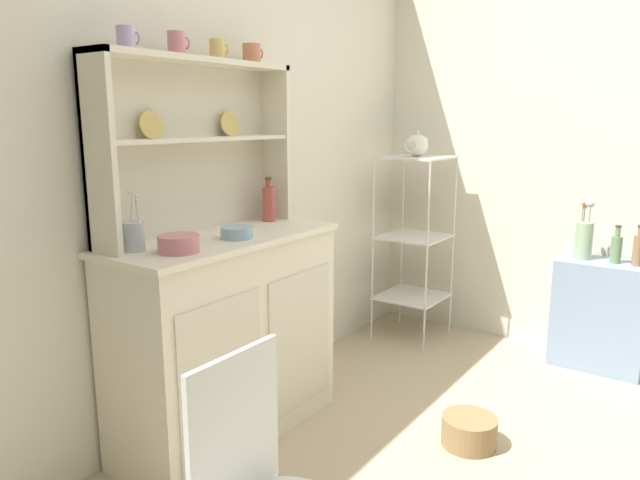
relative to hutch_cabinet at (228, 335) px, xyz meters
name	(u,v)px	position (x,y,z in m)	size (l,w,h in m)	color
wall_back	(228,149)	(0.30, 0.26, 0.78)	(3.84, 0.05, 2.50)	silver
hutch_cabinet	(228,335)	(0.00, 0.00, 0.00)	(1.07, 0.45, 0.91)	silver
hutch_shelf_unit	(193,134)	(0.00, 0.16, 0.87)	(1.00, 0.18, 0.73)	beige
bakers_rack	(414,229)	(1.57, -0.11, 0.24)	(0.41, 0.39, 1.16)	silver
side_shelf_blue	(600,315)	(1.74, -1.20, -0.16)	(0.28, 0.48, 0.62)	#849EBC
floor_basket	(469,431)	(0.53, -0.92, -0.40)	(0.24, 0.24, 0.13)	#93754C
cup_lilac_0	(126,38)	(-0.34, 0.12, 1.21)	(0.08, 0.07, 0.08)	#B79ECC
cup_rose_1	(177,43)	(-0.10, 0.12, 1.22)	(0.08, 0.07, 0.09)	#D17A84
cup_gold_2	(218,50)	(0.12, 0.12, 1.21)	(0.08, 0.07, 0.08)	#DBB760
cup_terracotta_3	(252,54)	(0.34, 0.12, 1.22)	(0.10, 0.08, 0.09)	#C67556
bowl_mixing_large	(179,244)	(-0.31, -0.07, 0.47)	(0.15, 0.15, 0.06)	#D17A84
bowl_floral_medium	(237,233)	(0.00, -0.07, 0.47)	(0.13, 0.13, 0.05)	#8EB2D1
jam_bottle	(269,203)	(0.39, 0.09, 0.53)	(0.06, 0.06, 0.21)	#B74C47
utensil_jar	(134,236)	(-0.39, 0.08, 0.50)	(0.08, 0.08, 0.23)	#B2B7C6
porcelain_teapot	(417,145)	(1.56, -0.11, 0.77)	(0.23, 0.14, 0.16)	white
flower_vase	(584,239)	(1.74, -1.08, 0.27)	(0.09, 0.09, 0.33)	#9EB78E
oil_bottle	(616,248)	(1.74, -1.25, 0.24)	(0.06, 0.06, 0.21)	#6B8C60
vinegar_bottle	(638,249)	(1.74, -1.35, 0.24)	(0.05, 0.05, 0.22)	#99704C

